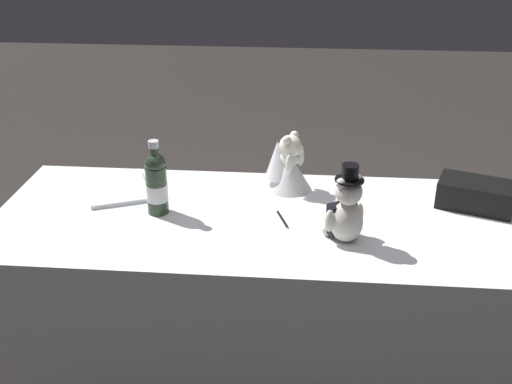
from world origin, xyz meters
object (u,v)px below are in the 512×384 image
(champagne_bottle, at_px, (156,183))
(signing_pen, at_px, (283,220))
(teddy_bear_groom, at_px, (346,211))
(gift_case_black, at_px, (476,194))
(teddy_bear_bride, at_px, (287,165))
(guestbook, at_px, (117,188))

(champagne_bottle, height_order, signing_pen, champagne_bottle)
(teddy_bear_groom, height_order, gift_case_black, teddy_bear_groom)
(champagne_bottle, bearing_deg, teddy_bear_bride, -151.42)
(gift_case_black, bearing_deg, champagne_bottle, 7.07)
(teddy_bear_bride, height_order, guestbook, teddy_bear_bride)
(teddy_bear_groom, bearing_deg, champagne_bottle, -11.97)
(signing_pen, bearing_deg, gift_case_black, -166.15)
(signing_pen, bearing_deg, champagne_bottle, -3.72)
(teddy_bear_bride, relative_size, signing_pen, 1.87)
(teddy_bear_groom, relative_size, champagne_bottle, 0.99)
(teddy_bear_bride, height_order, champagne_bottle, champagne_bottle)
(teddy_bear_groom, distance_m, guestbook, 0.93)
(teddy_bear_bride, xyz_separation_m, guestbook, (0.66, 0.08, -0.09))
(signing_pen, relative_size, gift_case_black, 0.41)
(signing_pen, xyz_separation_m, guestbook, (0.66, -0.20, 0.00))
(guestbook, bearing_deg, teddy_bear_groom, 137.60)
(teddy_bear_groom, relative_size, guestbook, 0.95)
(signing_pen, relative_size, guestbook, 0.42)
(teddy_bear_groom, xyz_separation_m, champagne_bottle, (0.67, -0.14, 0.01))
(guestbook, bearing_deg, teddy_bear_bride, 164.04)
(teddy_bear_groom, height_order, guestbook, teddy_bear_groom)
(teddy_bear_bride, bearing_deg, champagne_bottle, 28.58)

